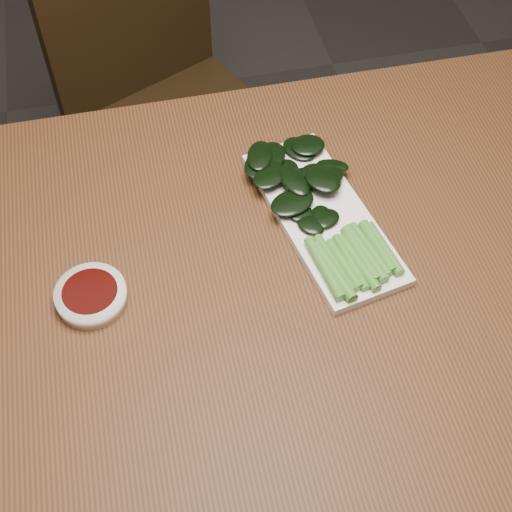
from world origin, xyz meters
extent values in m
plane|color=#2A2828|center=(0.00, 0.00, 0.00)|extent=(6.00, 6.00, 0.00)
cube|color=#4E2C16|center=(0.00, 0.00, 0.73)|extent=(1.40, 0.80, 0.04)
cylinder|color=#4E2C16|center=(0.64, 0.34, 0.35)|extent=(0.05, 0.05, 0.71)
cube|color=black|center=(-0.04, 0.65, 0.43)|extent=(0.55, 0.55, 0.04)
cylinder|color=black|center=(-0.13, 0.41, 0.21)|extent=(0.04, 0.04, 0.41)
cylinder|color=black|center=(0.19, 0.56, 0.21)|extent=(0.04, 0.04, 0.41)
cylinder|color=black|center=(-0.28, 0.73, 0.21)|extent=(0.04, 0.04, 0.41)
cylinder|color=black|center=(0.04, 0.88, 0.21)|extent=(0.04, 0.04, 0.41)
cube|color=black|center=(-0.12, 0.82, 0.67)|extent=(0.39, 0.20, 0.44)
cylinder|color=white|center=(-0.25, 0.01, 0.76)|extent=(0.10, 0.10, 0.02)
cylinder|color=#3E0805|center=(-0.25, 0.01, 0.77)|extent=(0.08, 0.08, 0.00)
cube|color=white|center=(0.10, 0.08, 0.76)|extent=(0.19, 0.34, 0.01)
cylinder|color=#4A9232|center=(0.08, -0.03, 0.77)|extent=(0.03, 0.11, 0.02)
cylinder|color=#4A9232|center=(0.09, -0.03, 0.77)|extent=(0.04, 0.11, 0.02)
cylinder|color=#4A9232|center=(0.09, -0.02, 0.77)|extent=(0.04, 0.11, 0.01)
cylinder|color=#4A9232|center=(0.11, -0.02, 0.77)|extent=(0.03, 0.09, 0.01)
cylinder|color=#4A9232|center=(0.12, -0.02, 0.77)|extent=(0.03, 0.10, 0.01)
cylinder|color=#4A9232|center=(0.13, -0.03, 0.77)|extent=(0.04, 0.10, 0.01)
cylinder|color=#4A9232|center=(0.13, -0.01, 0.77)|extent=(0.03, 0.10, 0.02)
cylinder|color=#4A9232|center=(0.14, -0.01, 0.77)|extent=(0.04, 0.11, 0.02)
cylinder|color=#4A9232|center=(0.15, -0.01, 0.77)|extent=(0.04, 0.10, 0.01)
cylinder|color=#4A9232|center=(0.16, -0.01, 0.77)|extent=(0.03, 0.10, 0.02)
cylinder|color=#4A9232|center=(0.17, -0.01, 0.77)|extent=(0.03, 0.10, 0.02)
ellipsoid|color=black|center=(0.07, 0.18, 0.77)|extent=(0.04, 0.05, 0.01)
ellipsoid|color=black|center=(0.10, 0.21, 0.77)|extent=(0.07, 0.08, 0.01)
ellipsoid|color=black|center=(0.03, 0.20, 0.78)|extent=(0.06, 0.08, 0.01)
ellipsoid|color=black|center=(0.04, 0.16, 0.78)|extent=(0.07, 0.07, 0.01)
ellipsoid|color=black|center=(0.07, 0.14, 0.78)|extent=(0.06, 0.08, 0.01)
ellipsoid|color=black|center=(0.06, 0.10, 0.78)|extent=(0.08, 0.07, 0.01)
ellipsoid|color=black|center=(0.04, 0.19, 0.78)|extent=(0.10, 0.10, 0.01)
ellipsoid|color=black|center=(0.09, 0.15, 0.77)|extent=(0.07, 0.07, 0.01)
ellipsoid|color=black|center=(0.12, 0.13, 0.78)|extent=(0.07, 0.08, 0.01)
ellipsoid|color=black|center=(0.12, 0.14, 0.78)|extent=(0.08, 0.06, 0.01)
ellipsoid|color=black|center=(0.13, 0.14, 0.78)|extent=(0.06, 0.06, 0.01)
ellipsoid|color=black|center=(0.05, 0.18, 0.78)|extent=(0.06, 0.06, 0.01)
ellipsoid|color=black|center=(0.11, 0.16, 0.78)|extent=(0.05, 0.04, 0.01)
ellipsoid|color=black|center=(0.14, 0.16, 0.77)|extent=(0.06, 0.05, 0.01)
ellipsoid|color=black|center=(0.04, 0.17, 0.77)|extent=(0.06, 0.06, 0.01)
ellipsoid|color=black|center=(0.12, 0.21, 0.78)|extent=(0.06, 0.05, 0.01)
ellipsoid|color=black|center=(0.07, 0.08, 0.77)|extent=(0.05, 0.04, 0.01)
ellipsoid|color=black|center=(0.08, 0.06, 0.77)|extent=(0.05, 0.06, 0.01)
ellipsoid|color=black|center=(0.10, 0.06, 0.77)|extent=(0.06, 0.05, 0.01)
ellipsoid|color=black|center=(0.10, 0.07, 0.77)|extent=(0.04, 0.05, 0.01)
camera|label=1|loc=(-0.15, -0.58, 1.59)|focal=50.00mm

